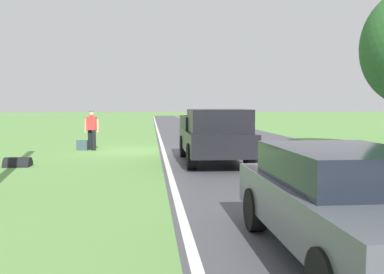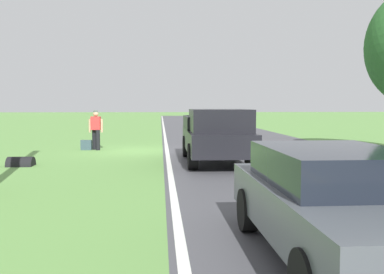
{
  "view_description": "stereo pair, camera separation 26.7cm",
  "coord_description": "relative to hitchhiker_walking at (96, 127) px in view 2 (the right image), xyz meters",
  "views": [
    {
      "loc": [
        -0.77,
        18.42,
        1.96
      ],
      "look_at": [
        -1.89,
        6.79,
        1.09
      ],
      "focal_mm": 40.36,
      "sensor_mm": 36.0,
      "label": 1
    },
    {
      "loc": [
        -1.03,
        18.44,
        1.96
      ],
      "look_at": [
        -1.89,
        6.79,
        1.09
      ],
      "focal_mm": 40.36,
      "sensor_mm": 36.0,
      "label": 2
    }
  ],
  "objects": [
    {
      "name": "lane_centre_line",
      "position": [
        -6.93,
        0.58,
        -0.98
      ],
      "size": [
        0.14,
        117.6,
        0.0
      ],
      "primitive_type": "cube",
      "color": "gold",
      "rests_on": "ground"
    },
    {
      "name": "hitchhiker_walking",
      "position": [
        0.0,
        0.0,
        0.0
      ],
      "size": [
        0.62,
        0.53,
        1.75
      ],
      "color": "black",
      "rests_on": "ground"
    },
    {
      "name": "suitcase_carried",
      "position": [
        0.43,
        0.04,
        -0.76
      ],
      "size": [
        0.48,
        0.24,
        0.44
      ],
      "primitive_type": "cube",
      "rotation": [
        0.0,
        0.0,
        1.48
      ],
      "color": "#384C56",
      "rests_on": "ground"
    },
    {
      "name": "road_surface",
      "position": [
        -6.93,
        0.58,
        -0.98
      ],
      "size": [
        8.06,
        120.0,
        0.0
      ],
      "primitive_type": "cube",
      "color": "#47474C",
      "rests_on": "ground"
    },
    {
      "name": "sedan_ahead_same_lane",
      "position": [
        -5.0,
        13.86,
        -0.23
      ],
      "size": [
        1.93,
        4.4,
        1.41
      ],
      "color": "#4C5156",
      "rests_on": "ground"
    },
    {
      "name": "pickup_truck_passing",
      "position": [
        -4.69,
        4.65,
        -0.01
      ],
      "size": [
        2.12,
        5.41,
        1.82
      ],
      "color": "black",
      "rests_on": "ground"
    },
    {
      "name": "drainage_culvert",
      "position": [
        1.69,
        4.91,
        -0.98
      ],
      "size": [
        0.8,
        0.6,
        0.6
      ],
      "primitive_type": "cylinder",
      "rotation": [
        0.0,
        1.57,
        0.0
      ],
      "color": "black",
      "rests_on": "ground"
    },
    {
      "name": "ground_plane",
      "position": [
        -1.77,
        0.58,
        -0.98
      ],
      "size": [
        200.0,
        200.0,
        0.0
      ],
      "primitive_type": "plane",
      "color": "#609347"
    },
    {
      "name": "lane_edge_line",
      "position": [
        -3.08,
        0.58,
        -0.98
      ],
      "size": [
        0.16,
        117.6,
        0.0
      ],
      "primitive_type": "cube",
      "color": "silver",
      "rests_on": "ground"
    }
  ]
}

